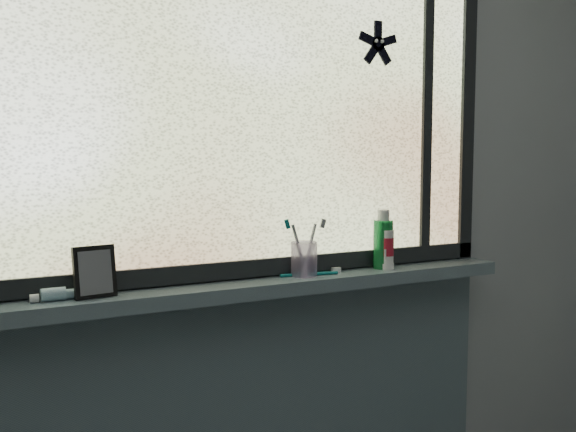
% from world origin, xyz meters
% --- Properties ---
extents(wall_back, '(3.00, 0.01, 2.50)m').
position_xyz_m(wall_back, '(0.00, 1.30, 1.25)').
color(wall_back, '#9EA3A8').
rests_on(wall_back, ground).
extents(windowsill, '(1.62, 0.14, 0.04)m').
position_xyz_m(windowsill, '(0.00, 1.23, 1.00)').
color(windowsill, slate).
rests_on(windowsill, wall_back).
extents(window_pane, '(1.50, 0.01, 1.00)m').
position_xyz_m(window_pane, '(0.00, 1.28, 1.53)').
color(window_pane, silver).
rests_on(window_pane, wall_back).
extents(frame_bottom, '(1.60, 0.03, 0.05)m').
position_xyz_m(frame_bottom, '(0.00, 1.28, 1.05)').
color(frame_bottom, black).
rests_on(frame_bottom, windowsill).
extents(frame_right, '(0.05, 0.03, 1.10)m').
position_xyz_m(frame_right, '(0.78, 1.28, 1.53)').
color(frame_right, black).
rests_on(frame_right, wall_back).
extents(frame_mullion, '(0.03, 0.03, 1.00)m').
position_xyz_m(frame_mullion, '(0.60, 1.28, 1.53)').
color(frame_mullion, black).
rests_on(frame_mullion, wall_back).
extents(starfish_sticker, '(0.15, 0.02, 0.15)m').
position_xyz_m(starfish_sticker, '(0.40, 1.27, 1.72)').
color(starfish_sticker, black).
rests_on(starfish_sticker, window_pane).
extents(vanity_mirror, '(0.11, 0.07, 0.13)m').
position_xyz_m(vanity_mirror, '(-0.48, 1.22, 1.09)').
color(vanity_mirror, black).
rests_on(vanity_mirror, windowsill).
extents(toothpaste_tube, '(0.18, 0.05, 0.03)m').
position_xyz_m(toothpaste_tube, '(-0.56, 1.23, 1.04)').
color(toothpaste_tube, white).
rests_on(toothpaste_tube, windowsill).
extents(toothbrush_cup, '(0.10, 0.10, 0.10)m').
position_xyz_m(toothbrush_cup, '(0.12, 1.23, 1.07)').
color(toothbrush_cup, '#B99DD0').
rests_on(toothbrush_cup, windowsill).
extents(toothbrush_lying, '(0.22, 0.06, 0.01)m').
position_xyz_m(toothbrush_lying, '(0.14, 1.23, 1.03)').
color(toothbrush_lying, '#0C7072').
rests_on(toothbrush_lying, windowsill).
extents(mouthwash_bottle, '(0.08, 0.08, 0.15)m').
position_xyz_m(mouthwash_bottle, '(0.40, 1.23, 1.11)').
color(mouthwash_bottle, green).
rests_on(mouthwash_bottle, windowsill).
extents(cream_tube, '(0.05, 0.05, 0.10)m').
position_xyz_m(cream_tube, '(0.41, 1.22, 1.10)').
color(cream_tube, silver).
rests_on(cream_tube, windowsill).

